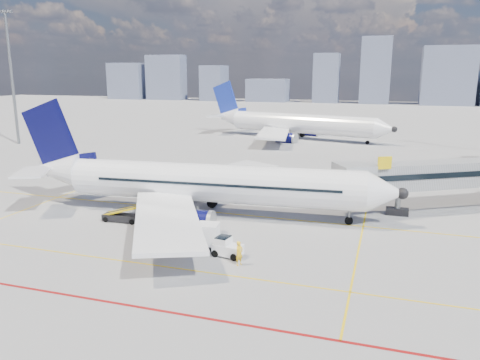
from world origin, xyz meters
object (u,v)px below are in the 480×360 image
object	(u,v)px
second_aircraft	(294,123)
cargo_dolly	(196,235)
ramp_worker	(239,253)
baggage_tug	(227,247)
main_aircraft	(198,183)
belt_loader	(123,216)

from	to	relation	value
second_aircraft	cargo_dolly	size ratio (longest dim) A/B	10.46
ramp_worker	baggage_tug	bearing A→B (deg)	75.33
main_aircraft	belt_loader	distance (m)	7.89
belt_loader	baggage_tug	bearing A→B (deg)	-24.92
main_aircraft	baggage_tug	bearing A→B (deg)	-60.80
main_aircraft	belt_loader	xyz separation A→B (m)	(-5.88, -4.53, -2.67)
belt_loader	ramp_worker	size ratio (longest dim) A/B	2.86
second_aircraft	belt_loader	distance (m)	62.47
second_aircraft	belt_loader	world-z (taller)	second_aircraft
main_aircraft	baggage_tug	world-z (taller)	main_aircraft
main_aircraft	second_aircraft	size ratio (longest dim) A/B	0.93
second_aircraft	baggage_tug	bearing A→B (deg)	-68.41
baggage_tug	belt_loader	world-z (taller)	belt_loader
second_aircraft	main_aircraft	bearing A→B (deg)	-73.58
belt_loader	ramp_worker	distance (m)	15.23
second_aircraft	baggage_tug	xyz separation A→B (m)	(8.38, -67.42, -2.46)
second_aircraft	baggage_tug	size ratio (longest dim) A/B	17.46
baggage_tug	belt_loader	xyz separation A→B (m)	(-12.33, 5.13, -0.20)
main_aircraft	second_aircraft	bearing A→B (deg)	87.39
main_aircraft	belt_loader	size ratio (longest dim) A/B	7.44
main_aircraft	second_aircraft	world-z (taller)	second_aircraft
belt_loader	ramp_worker	xyz separation A→B (m)	(13.79, -6.45, 0.37)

